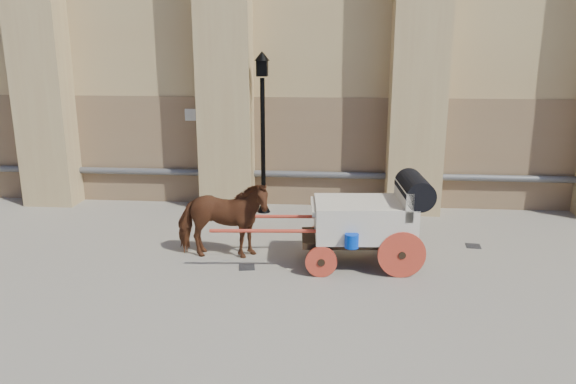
{
  "coord_description": "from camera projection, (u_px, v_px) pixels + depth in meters",
  "views": [
    {
      "loc": [
        1.91,
        -11.15,
        4.45
      ],
      "look_at": [
        0.98,
        -0.22,
        1.5
      ],
      "focal_mm": 35.0,
      "sensor_mm": 36.0,
      "label": 1
    }
  ],
  "objects": [
    {
      "name": "drain_grate_far",
      "position": [
        473.0,
        246.0,
        12.59
      ],
      "size": [
        0.35,
        0.35,
        0.01
      ],
      "primitive_type": "cube",
      "rotation": [
        0.0,
        0.0,
        -0.11
      ],
      "color": "black",
      "rests_on": "ground"
    },
    {
      "name": "carriage",
      "position": [
        371.0,
        217.0,
        11.3
      ],
      "size": [
        4.4,
        1.64,
        1.9
      ],
      "rotation": [
        0.0,
        0.0,
        0.07
      ],
      "color": "black",
      "rests_on": "ground"
    },
    {
      "name": "street_lamp",
      "position": [
        263.0,
        129.0,
        14.55
      ],
      "size": [
        0.39,
        0.39,
        4.21
      ],
      "color": "black",
      "rests_on": "ground"
    },
    {
      "name": "drain_grate_near",
      "position": [
        247.0,
        267.0,
        11.4
      ],
      "size": [
        0.37,
        0.37,
        0.01
      ],
      "primitive_type": "cube",
      "rotation": [
        0.0,
        0.0,
        0.18
      ],
      "color": "black",
      "rests_on": "ground"
    },
    {
      "name": "ground",
      "position": [
        243.0,
        256.0,
        12.04
      ],
      "size": [
        90.0,
        90.0,
        0.0
      ],
      "primitive_type": "plane",
      "color": "slate",
      "rests_on": "ground"
    },
    {
      "name": "horse",
      "position": [
        222.0,
        220.0,
        11.71
      ],
      "size": [
        2.02,
        0.97,
        1.69
      ],
      "primitive_type": "imported",
      "rotation": [
        0.0,
        0.0,
        1.6
      ],
      "color": "brown",
      "rests_on": "ground"
    }
  ]
}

